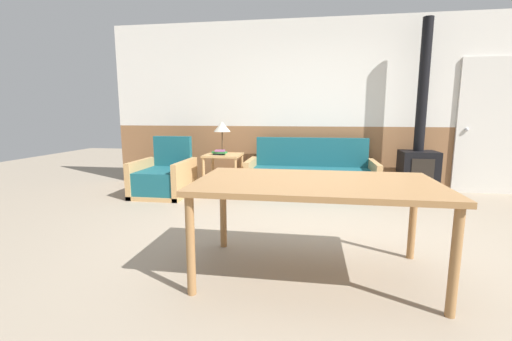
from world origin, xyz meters
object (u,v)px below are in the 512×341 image
object	(u,v)px
armchair	(164,179)
side_table	(223,161)
couch	(311,178)
wood_stove	(419,151)
dining_table	(316,190)
table_lamp	(222,127)

from	to	relation	value
armchair	side_table	size ratio (longest dim) A/B	1.47
couch	wood_stove	size ratio (longest dim) A/B	0.75
side_table	dining_table	world-z (taller)	dining_table
couch	dining_table	distance (m)	2.71
side_table	table_lamp	xyz separation A→B (m)	(-0.04, 0.10, 0.51)
couch	dining_table	world-z (taller)	couch
table_lamp	wood_stove	distance (m)	2.97
armchair	table_lamp	world-z (taller)	table_lamp
couch	side_table	world-z (taller)	couch
couch	side_table	size ratio (longest dim) A/B	3.21
couch	table_lamp	xyz separation A→B (m)	(-1.38, 0.03, 0.76)
side_table	armchair	bearing A→B (deg)	-159.47
side_table	table_lamp	distance (m)	0.52
armchair	wood_stove	world-z (taller)	wood_stove
couch	armchair	distance (m)	2.22
table_lamp	couch	bearing A→B (deg)	-1.22
dining_table	armchair	bearing A→B (deg)	134.07
couch	table_lamp	world-z (taller)	table_lamp
armchair	side_table	world-z (taller)	armchair
dining_table	couch	bearing A→B (deg)	90.71
dining_table	wood_stove	distance (m)	3.22
couch	wood_stove	world-z (taller)	wood_stove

